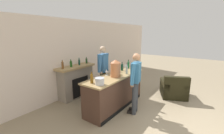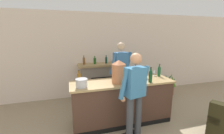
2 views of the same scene
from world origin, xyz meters
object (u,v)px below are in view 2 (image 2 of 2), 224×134
object	(u,v)px
wine_bottle_riesling_slim	(135,71)
wine_bottle_port_short	(159,71)
wine_bottle_merlot_tall	(140,76)
wine_bottle_chardonnay_pale	(79,78)
wine_bottle_rose_blush	(144,72)
person_customer	(135,94)
ice_bucket_steel	(82,83)
fireplace_stone	(101,80)
wine_bottle_cabernet_heavy	(151,76)
wine_glass_front_left	(154,71)
wine_glass_front_right	(113,74)
copper_dispenser	(119,71)
wine_glass_by_dispenser	(134,74)
potted_plant_corner	(169,86)
person_bartender	(121,73)
wine_glass_back_row	(123,73)

from	to	relation	value
wine_bottle_riesling_slim	wine_bottle_port_short	distance (m)	0.61
wine_bottle_merlot_tall	wine_bottle_chardonnay_pale	world-z (taller)	wine_bottle_merlot_tall
wine_bottle_merlot_tall	wine_bottle_riesling_slim	bearing A→B (deg)	78.06
wine_bottle_rose_blush	person_customer	bearing A→B (deg)	-127.53
ice_bucket_steel	fireplace_stone	bearing A→B (deg)	66.49
wine_bottle_cabernet_heavy	wine_glass_front_left	xyz separation A→B (m)	(0.38, 0.45, -0.04)
wine_bottle_port_short	wine_bottle_chardonnay_pale	distance (m)	1.98
wine_glass_front_right	wine_glass_front_left	bearing A→B (deg)	-0.85
copper_dispenser	wine_glass_front_right	bearing A→B (deg)	95.36
ice_bucket_steel	wine_glass_by_dispenser	size ratio (longest dim) A/B	1.50
potted_plant_corner	wine_bottle_port_short	size ratio (longest dim) A/B	2.38
fireplace_stone	person_bartender	distance (m)	1.14
wine_glass_front_left	wine_bottle_cabernet_heavy	bearing A→B (deg)	-129.77
wine_bottle_cabernet_heavy	wine_glass_front_right	size ratio (longest dim) A/B	1.83
person_customer	wine_bottle_riesling_slim	distance (m)	1.05
wine_glass_front_left	fireplace_stone	bearing A→B (deg)	128.60
wine_bottle_rose_blush	wine_bottle_riesling_slim	distance (m)	0.22
wine_bottle_merlot_tall	wine_bottle_cabernet_heavy	bearing A→B (deg)	-11.93
wine_bottle_rose_blush	wine_glass_by_dispenser	bearing A→B (deg)	-176.31
person_bartender	wine_bottle_riesling_slim	size ratio (longest dim) A/B	5.62
wine_bottle_rose_blush	wine_bottle_port_short	size ratio (longest dim) A/B	0.92
wine_bottle_riesling_slim	wine_glass_back_row	bearing A→B (deg)	-174.08
fireplace_stone	wine_bottle_chardonnay_pale	world-z (taller)	fireplace_stone
fireplace_stone	person_bartender	xyz separation A→B (m)	(0.33, -0.99, 0.45)
person_customer	wine_bottle_rose_blush	bearing A→B (deg)	52.47
wine_glass_front_right	person_customer	bearing A→B (deg)	-80.84
copper_dispenser	wine_glass_front_left	size ratio (longest dim) A/B	3.14
copper_dispenser	wine_bottle_cabernet_heavy	world-z (taller)	copper_dispenser
potted_plant_corner	wine_glass_back_row	world-z (taller)	wine_glass_back_row
person_customer	wine_glass_back_row	size ratio (longest dim) A/B	10.12
copper_dispenser	wine_bottle_chardonnay_pale	world-z (taller)	copper_dispenser
wine_glass_front_right	wine_glass_back_row	bearing A→B (deg)	-0.51
wine_bottle_cabernet_heavy	wine_bottle_port_short	size ratio (longest dim) A/B	1.08
wine_bottle_port_short	fireplace_stone	bearing A→B (deg)	129.20
wine_bottle_merlot_tall	wine_glass_back_row	distance (m)	0.48
ice_bucket_steel	wine_glass_back_row	xyz separation A→B (m)	(1.03, 0.38, 0.03)
person_bartender	potted_plant_corner	bearing A→B (deg)	15.19
wine_glass_back_row	ice_bucket_steel	bearing A→B (deg)	-159.95
person_customer	ice_bucket_steel	world-z (taller)	person_customer
ice_bucket_steel	wine_bottle_rose_blush	distance (m)	1.59
person_bartender	wine_glass_front_right	distance (m)	0.51
person_bartender	person_customer	bearing A→B (deg)	-97.76
potted_plant_corner	person_customer	distance (m)	2.90
fireplace_stone	ice_bucket_steel	size ratio (longest dim) A/B	6.04
wine_glass_front_right	wine_bottle_rose_blush	bearing A→B (deg)	-5.15
ice_bucket_steel	wine_glass_front_left	world-z (taller)	ice_bucket_steel
wine_bottle_rose_blush	wine_bottle_riesling_slim	xyz separation A→B (m)	(-0.20, 0.10, 0.01)
wine_bottle_merlot_tall	wine_bottle_rose_blush	distance (m)	0.46
wine_glass_by_dispenser	wine_glass_front_left	size ratio (longest dim) A/B	1.00
person_bartender	wine_bottle_rose_blush	distance (m)	0.65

